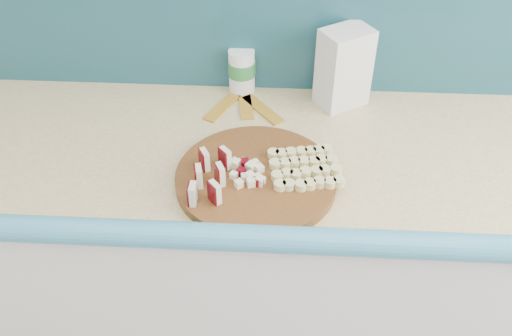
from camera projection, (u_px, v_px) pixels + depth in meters
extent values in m
cube|color=silver|center=(294.00, 271.00, 1.72)|extent=(2.20, 0.60, 0.88)
cube|color=tan|center=(302.00, 155.00, 1.42)|extent=(2.20, 0.60, 0.03)
cube|color=teal|center=(303.00, 245.00, 1.20)|extent=(2.20, 0.06, 0.03)
cube|color=teal|center=(307.00, 4.00, 1.47)|extent=(2.20, 0.02, 0.50)
cylinder|color=#492B0F|center=(256.00, 178.00, 1.32)|extent=(0.43, 0.43, 0.02)
cube|color=beige|center=(193.00, 194.00, 1.22)|extent=(0.02, 0.03, 0.05)
cube|color=#49050C|center=(189.00, 194.00, 1.22)|extent=(0.01, 0.03, 0.05)
cube|color=beige|center=(199.00, 176.00, 1.27)|extent=(0.02, 0.03, 0.05)
cube|color=#49050C|center=(195.00, 177.00, 1.26)|extent=(0.01, 0.03, 0.05)
cube|color=beige|center=(205.00, 160.00, 1.31)|extent=(0.02, 0.03, 0.05)
cube|color=#49050C|center=(201.00, 160.00, 1.31)|extent=(0.01, 0.03, 0.05)
cube|color=beige|center=(215.00, 192.00, 1.23)|extent=(0.02, 0.03, 0.05)
cube|color=#49050C|center=(211.00, 193.00, 1.23)|extent=(0.01, 0.03, 0.05)
cube|color=beige|center=(221.00, 174.00, 1.27)|extent=(0.02, 0.03, 0.05)
cube|color=#49050C|center=(217.00, 175.00, 1.27)|extent=(0.01, 0.03, 0.05)
cube|color=beige|center=(226.00, 158.00, 1.31)|extent=(0.02, 0.03, 0.05)
cube|color=#49050C|center=(222.00, 158.00, 1.31)|extent=(0.01, 0.03, 0.05)
cube|color=#FAF4C8|center=(250.00, 172.00, 1.30)|extent=(0.02, 0.02, 0.02)
cube|color=#FAF4C8|center=(252.00, 170.00, 1.31)|extent=(0.02, 0.02, 0.02)
cube|color=#49050C|center=(252.00, 167.00, 1.31)|extent=(0.02, 0.02, 0.02)
cube|color=#FAF4C8|center=(247.00, 170.00, 1.31)|extent=(0.02, 0.02, 0.02)
cube|color=#FAF4C8|center=(245.00, 167.00, 1.31)|extent=(0.02, 0.02, 0.02)
cube|color=#FAF4C8|center=(241.00, 166.00, 1.32)|extent=(0.02, 0.02, 0.02)
cube|color=#FAF4C8|center=(242.00, 170.00, 1.31)|extent=(0.02, 0.02, 0.02)
cube|color=#FAF4C8|center=(238.00, 171.00, 1.30)|extent=(0.02, 0.02, 0.02)
cube|color=#49050C|center=(235.00, 173.00, 1.30)|extent=(0.02, 0.02, 0.02)
cube|color=#FAF4C8|center=(241.00, 174.00, 1.29)|extent=(0.02, 0.02, 0.02)
cube|color=#FAF4C8|center=(241.00, 177.00, 1.29)|extent=(0.02, 0.02, 0.02)
cube|color=#FAF4C8|center=(245.00, 175.00, 1.29)|extent=(0.02, 0.02, 0.02)
cube|color=#FAF4C8|center=(247.00, 177.00, 1.29)|extent=(0.02, 0.02, 0.02)
cube|color=#FAF4C8|center=(251.00, 178.00, 1.29)|extent=(0.02, 0.02, 0.02)
cube|color=#49050C|center=(250.00, 174.00, 1.30)|extent=(0.02, 0.02, 0.02)
cube|color=#FAF4C8|center=(253.00, 174.00, 1.30)|extent=(0.02, 0.02, 0.02)
cylinder|color=#CFC77E|center=(280.00, 187.00, 1.27)|extent=(0.03, 0.03, 0.02)
cylinder|color=#CFC77E|center=(290.00, 186.00, 1.27)|extent=(0.03, 0.03, 0.02)
cylinder|color=#CFC77E|center=(300.00, 185.00, 1.27)|extent=(0.03, 0.03, 0.02)
cylinder|color=#CFC77E|center=(310.00, 184.00, 1.27)|extent=(0.03, 0.03, 0.02)
cylinder|color=#CFC77E|center=(319.00, 183.00, 1.27)|extent=(0.03, 0.03, 0.02)
cylinder|color=#CFC77E|center=(329.00, 182.00, 1.28)|extent=(0.03, 0.03, 0.02)
cylinder|color=#CFC77E|center=(339.00, 182.00, 1.28)|extent=(0.03, 0.03, 0.02)
cylinder|color=#CFC77E|center=(277.00, 176.00, 1.29)|extent=(0.03, 0.03, 0.02)
cylinder|color=#CFC77E|center=(287.00, 175.00, 1.30)|extent=(0.03, 0.03, 0.02)
cylinder|color=#CFC77E|center=(297.00, 174.00, 1.30)|extent=(0.03, 0.03, 0.02)
cylinder|color=#CFC77E|center=(306.00, 173.00, 1.30)|extent=(0.03, 0.03, 0.02)
cylinder|color=#CFC77E|center=(316.00, 172.00, 1.30)|extent=(0.03, 0.03, 0.02)
cylinder|color=#CFC77E|center=(326.00, 172.00, 1.30)|extent=(0.03, 0.03, 0.02)
cylinder|color=#CFC77E|center=(335.00, 171.00, 1.31)|extent=(0.03, 0.03, 0.02)
cylinder|color=#CFC77E|center=(275.00, 165.00, 1.32)|extent=(0.03, 0.03, 0.02)
cylinder|color=#CFC77E|center=(284.00, 164.00, 1.32)|extent=(0.03, 0.03, 0.02)
cylinder|color=#CFC77E|center=(294.00, 163.00, 1.33)|extent=(0.03, 0.03, 0.02)
cylinder|color=#CFC77E|center=(303.00, 163.00, 1.33)|extent=(0.03, 0.03, 0.02)
cylinder|color=#CFC77E|center=(313.00, 162.00, 1.33)|extent=(0.03, 0.03, 0.02)
cylinder|color=#CFC77E|center=(322.00, 161.00, 1.33)|extent=(0.03, 0.03, 0.02)
cylinder|color=#CFC77E|center=(332.00, 160.00, 1.33)|extent=(0.03, 0.03, 0.02)
cylinder|color=#CFC77E|center=(273.00, 155.00, 1.35)|extent=(0.03, 0.03, 0.02)
cylinder|color=#CFC77E|center=(282.00, 154.00, 1.35)|extent=(0.03, 0.03, 0.02)
cylinder|color=#CFC77E|center=(291.00, 153.00, 1.35)|extent=(0.03, 0.03, 0.02)
cylinder|color=#CFC77E|center=(301.00, 153.00, 1.36)|extent=(0.03, 0.03, 0.02)
cylinder|color=#CFC77E|center=(310.00, 152.00, 1.36)|extent=(0.03, 0.03, 0.02)
cylinder|color=#CFC77E|center=(319.00, 151.00, 1.36)|extent=(0.03, 0.03, 0.02)
cylinder|color=#CFC77E|center=(328.00, 150.00, 1.36)|extent=(0.03, 0.03, 0.02)
cube|color=silver|center=(344.00, 68.00, 1.50)|extent=(0.15, 0.14, 0.22)
cylinder|color=white|center=(242.00, 71.00, 1.58)|extent=(0.07, 0.07, 0.12)
cylinder|color=#2D7D3B|center=(242.00, 68.00, 1.57)|extent=(0.08, 0.08, 0.04)
cube|color=gold|center=(224.00, 106.00, 1.55)|extent=(0.10, 0.15, 0.01)
cube|color=gold|center=(245.00, 103.00, 1.56)|extent=(0.06, 0.16, 0.01)
cube|color=gold|center=(263.00, 109.00, 1.54)|extent=(0.12, 0.14, 0.01)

